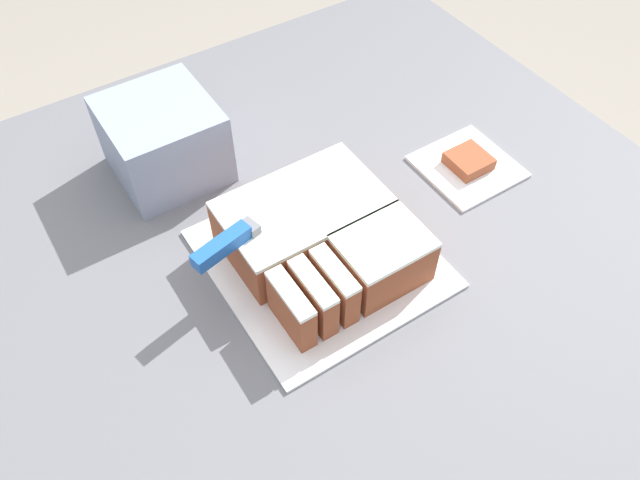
{
  "coord_description": "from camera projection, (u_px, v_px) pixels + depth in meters",
  "views": [
    {
      "loc": [
        -0.24,
        -0.54,
        1.64
      ],
      "look_at": [
        0.08,
        -0.05,
        0.93
      ],
      "focal_mm": 35.0,
      "sensor_mm": 36.0,
      "label": 1
    }
  ],
  "objects": [
    {
      "name": "cake",
      "position": [
        321.0,
        236.0,
        0.93
      ],
      "size": [
        0.24,
        0.25,
        0.08
      ],
      "color": "#994C2D",
      "rests_on": "cake_board"
    },
    {
      "name": "ground_plane",
      "position": [
        285.0,
        464.0,
        1.64
      ],
      "size": [
        8.0,
        8.0,
        0.0
      ],
      "primitive_type": "plane",
      "color": "#9E9384"
    },
    {
      "name": "countertop",
      "position": [
        276.0,
        389.0,
        1.3
      ],
      "size": [
        1.4,
        1.1,
        0.88
      ],
      "color": "slate",
      "rests_on": "ground_plane"
    },
    {
      "name": "cake_board",
      "position": [
        320.0,
        258.0,
        0.96
      ],
      "size": [
        0.31,
        0.33,
        0.01
      ],
      "color": "white",
      "rests_on": "countertop"
    },
    {
      "name": "brownie",
      "position": [
        469.0,
        161.0,
        1.07
      ],
      "size": [
        0.07,
        0.07,
        0.02
      ],
      "color": "#994C2D",
      "rests_on": "paper_napkin"
    },
    {
      "name": "storage_box",
      "position": [
        164.0,
        140.0,
        1.03
      ],
      "size": [
        0.17,
        0.18,
        0.13
      ],
      "color": "#8C99B2",
      "rests_on": "countertop"
    },
    {
      "name": "knife",
      "position": [
        240.0,
        234.0,
        0.86
      ],
      "size": [
        0.27,
        0.08,
        0.02
      ],
      "rotation": [
        0.0,
        0.0,
        0.22
      ],
      "color": "silver",
      "rests_on": "cake"
    },
    {
      "name": "paper_napkin",
      "position": [
        467.0,
        167.0,
        1.08
      ],
      "size": [
        0.15,
        0.15,
        0.01
      ],
      "color": "white",
      "rests_on": "countertop"
    }
  ]
}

